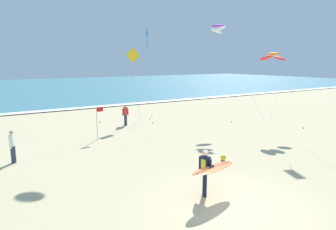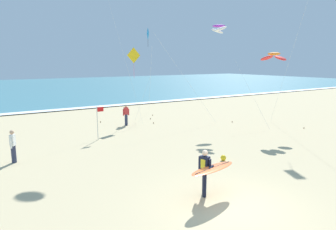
{
  "view_description": "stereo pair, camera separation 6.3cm",
  "coord_description": "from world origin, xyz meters",
  "px_view_note": "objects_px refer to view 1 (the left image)",
  "views": [
    {
      "loc": [
        -6.9,
        -6.89,
        4.78
      ],
      "look_at": [
        0.24,
        4.19,
        2.46
      ],
      "focal_mm": 32.57,
      "sensor_mm": 36.0,
      "label": 1
    },
    {
      "loc": [
        -6.84,
        -6.92,
        4.78
      ],
      "look_at": [
        0.24,
        4.19,
        2.46
      ],
      "focal_mm": 32.57,
      "sensor_mm": 36.0,
      "label": 2
    }
  ],
  "objects_px": {
    "kite_arc_violet_low": "(218,29)",
    "kite_diamond_cobalt_close": "(147,37)",
    "kite_arc_amber_near": "(273,57)",
    "surfer_lead": "(209,169)",
    "kite_diamond_golden_far": "(133,58)",
    "lifeguard_flag": "(98,120)",
    "bystander_red_top": "(125,115)",
    "beach_ball": "(223,158)",
    "bystander_white_top": "(13,146)"
  },
  "relations": [
    {
      "from": "kite_diamond_cobalt_close",
      "to": "bystander_white_top",
      "type": "xyz_separation_m",
      "value": [
        -12.52,
        -9.3,
        -6.17
      ]
    },
    {
      "from": "kite_diamond_golden_far",
      "to": "kite_arc_violet_low",
      "type": "bearing_deg",
      "value": -40.77
    },
    {
      "from": "bystander_white_top",
      "to": "kite_diamond_golden_far",
      "type": "bearing_deg",
      "value": 32.5
    },
    {
      "from": "bystander_white_top",
      "to": "lifeguard_flag",
      "type": "bearing_deg",
      "value": 21.92
    },
    {
      "from": "kite_diamond_golden_far",
      "to": "kite_diamond_cobalt_close",
      "type": "height_order",
      "value": "kite_diamond_cobalt_close"
    },
    {
      "from": "lifeguard_flag",
      "to": "kite_arc_amber_near",
      "type": "bearing_deg",
      "value": -19.69
    },
    {
      "from": "kite_diamond_golden_far",
      "to": "bystander_red_top",
      "type": "bearing_deg",
      "value": -141.91
    },
    {
      "from": "kite_arc_amber_near",
      "to": "lifeguard_flag",
      "type": "xyz_separation_m",
      "value": [
        -11.04,
        3.95,
        -3.84
      ]
    },
    {
      "from": "bystander_white_top",
      "to": "surfer_lead",
      "type": "bearing_deg",
      "value": -55.7
    },
    {
      "from": "bystander_white_top",
      "to": "bystander_red_top",
      "type": "bearing_deg",
      "value": 31.58
    },
    {
      "from": "beach_ball",
      "to": "kite_arc_amber_near",
      "type": "bearing_deg",
      "value": 23.7
    },
    {
      "from": "kite_diamond_cobalt_close",
      "to": "beach_ball",
      "type": "height_order",
      "value": "kite_diamond_cobalt_close"
    },
    {
      "from": "kite_diamond_golden_far",
      "to": "kite_diamond_cobalt_close",
      "type": "relative_size",
      "value": 0.75
    },
    {
      "from": "kite_diamond_golden_far",
      "to": "beach_ball",
      "type": "xyz_separation_m",
      "value": [
        -0.79,
        -11.2,
        -4.95
      ]
    },
    {
      "from": "lifeguard_flag",
      "to": "beach_ball",
      "type": "xyz_separation_m",
      "value": [
        3.73,
        -7.16,
        -1.13
      ]
    },
    {
      "from": "kite_arc_violet_low",
      "to": "surfer_lead",
      "type": "bearing_deg",
      "value": -132.53
    },
    {
      "from": "kite_arc_amber_near",
      "to": "beach_ball",
      "type": "relative_size",
      "value": 19.28
    },
    {
      "from": "kite_arc_amber_near",
      "to": "kite_diamond_golden_far",
      "type": "height_order",
      "value": "kite_diamond_golden_far"
    },
    {
      "from": "bystander_red_top",
      "to": "surfer_lead",
      "type": "bearing_deg",
      "value": -102.19
    },
    {
      "from": "kite_arc_violet_low",
      "to": "bystander_white_top",
      "type": "distance_m",
      "value": 15.78
    },
    {
      "from": "surfer_lead",
      "to": "kite_arc_amber_near",
      "type": "bearing_deg",
      "value": 29.41
    },
    {
      "from": "surfer_lead",
      "to": "kite_arc_violet_low",
      "type": "bearing_deg",
      "value": 47.47
    },
    {
      "from": "kite_arc_amber_near",
      "to": "bystander_red_top",
      "type": "height_order",
      "value": "kite_arc_amber_near"
    },
    {
      "from": "kite_diamond_cobalt_close",
      "to": "bystander_red_top",
      "type": "distance_m",
      "value": 8.65
    },
    {
      "from": "kite_arc_amber_near",
      "to": "kite_diamond_golden_far",
      "type": "xyz_separation_m",
      "value": [
        -6.52,
        7.99,
        -0.01
      ]
    },
    {
      "from": "kite_arc_violet_low",
      "to": "kite_diamond_cobalt_close",
      "type": "height_order",
      "value": "kite_diamond_cobalt_close"
    },
    {
      "from": "kite_diamond_golden_far",
      "to": "bystander_white_top",
      "type": "xyz_separation_m",
      "value": [
        -9.45,
        -6.02,
        -4.28
      ]
    },
    {
      "from": "kite_arc_amber_near",
      "to": "kite_diamond_cobalt_close",
      "type": "relative_size",
      "value": 0.69
    },
    {
      "from": "surfer_lead",
      "to": "kite_diamond_cobalt_close",
      "type": "bearing_deg",
      "value": 67.55
    },
    {
      "from": "bystander_white_top",
      "to": "lifeguard_flag",
      "type": "height_order",
      "value": "lifeguard_flag"
    },
    {
      "from": "kite_diamond_golden_far",
      "to": "surfer_lead",
      "type": "bearing_deg",
      "value": -106.19
    },
    {
      "from": "kite_arc_amber_near",
      "to": "kite_diamond_golden_far",
      "type": "relative_size",
      "value": 0.92
    },
    {
      "from": "kite_arc_violet_low",
      "to": "bystander_white_top",
      "type": "xyz_separation_m",
      "value": [
        -14.34,
        -1.81,
        -6.35
      ]
    },
    {
      "from": "kite_diamond_cobalt_close",
      "to": "beach_ball",
      "type": "relative_size",
      "value": 27.94
    },
    {
      "from": "surfer_lead",
      "to": "kite_diamond_cobalt_close",
      "type": "relative_size",
      "value": 0.29
    },
    {
      "from": "kite_arc_violet_low",
      "to": "bystander_red_top",
      "type": "height_order",
      "value": "kite_arc_violet_low"
    },
    {
      "from": "kite_diamond_golden_far",
      "to": "kite_arc_violet_low",
      "type": "distance_m",
      "value": 6.77
    },
    {
      "from": "kite_arc_amber_near",
      "to": "kite_arc_violet_low",
      "type": "relative_size",
      "value": 0.72
    },
    {
      "from": "kite_arc_violet_low",
      "to": "lifeguard_flag",
      "type": "height_order",
      "value": "kite_arc_violet_low"
    },
    {
      "from": "bystander_white_top",
      "to": "kite_arc_violet_low",
      "type": "bearing_deg",
      "value": 7.2
    },
    {
      "from": "bystander_white_top",
      "to": "beach_ball",
      "type": "distance_m",
      "value": 10.12
    },
    {
      "from": "bystander_white_top",
      "to": "lifeguard_flag",
      "type": "xyz_separation_m",
      "value": [
        4.93,
        1.99,
        0.45
      ]
    },
    {
      "from": "kite_diamond_golden_far",
      "to": "beach_ball",
      "type": "height_order",
      "value": "kite_diamond_golden_far"
    },
    {
      "from": "kite_diamond_golden_far",
      "to": "lifeguard_flag",
      "type": "relative_size",
      "value": 2.79
    },
    {
      "from": "kite_arc_amber_near",
      "to": "kite_diamond_cobalt_close",
      "type": "height_order",
      "value": "kite_diamond_cobalt_close"
    },
    {
      "from": "surfer_lead",
      "to": "kite_diamond_golden_far",
      "type": "height_order",
      "value": "kite_diamond_golden_far"
    },
    {
      "from": "kite_diamond_cobalt_close",
      "to": "bystander_red_top",
      "type": "xyz_separation_m",
      "value": [
        -4.32,
        -4.26,
        -6.17
      ]
    },
    {
      "from": "kite_diamond_golden_far",
      "to": "lifeguard_flag",
      "type": "height_order",
      "value": "kite_diamond_golden_far"
    },
    {
      "from": "surfer_lead",
      "to": "kite_diamond_golden_far",
      "type": "xyz_separation_m",
      "value": [
        4.05,
        13.95,
        4.04
      ]
    },
    {
      "from": "surfer_lead",
      "to": "bystander_red_top",
      "type": "relative_size",
      "value": 1.44
    }
  ]
}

